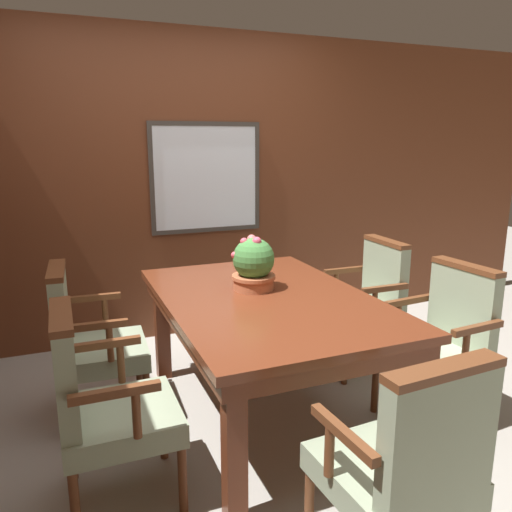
{
  "coord_description": "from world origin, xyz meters",
  "views": [
    {
      "loc": [
        -0.95,
        -2.36,
        1.61
      ],
      "look_at": [
        0.1,
        0.25,
        0.95
      ],
      "focal_mm": 35.0,
      "sensor_mm": 36.0,
      "label": 1
    }
  ],
  "objects_px": {
    "dining_table": "(266,312)",
    "chair_right_far": "(367,300)",
    "chair_head_near": "(406,462)",
    "potted_plant": "(254,264)",
    "chair_left_near": "(102,402)",
    "chair_left_far": "(87,338)",
    "chair_right_near": "(443,339)"
  },
  "relations": [
    {
      "from": "dining_table",
      "to": "chair_head_near",
      "type": "height_order",
      "value": "chair_head_near"
    },
    {
      "from": "dining_table",
      "to": "chair_right_far",
      "type": "relative_size",
      "value": 1.82
    },
    {
      "from": "chair_left_far",
      "to": "potted_plant",
      "type": "relative_size",
      "value": 2.87
    },
    {
      "from": "chair_left_far",
      "to": "chair_right_near",
      "type": "height_order",
      "value": "same"
    },
    {
      "from": "chair_left_near",
      "to": "chair_head_near",
      "type": "bearing_deg",
      "value": -130.83
    },
    {
      "from": "chair_right_far",
      "to": "potted_plant",
      "type": "height_order",
      "value": "potted_plant"
    },
    {
      "from": "dining_table",
      "to": "potted_plant",
      "type": "bearing_deg",
      "value": 95.19
    },
    {
      "from": "dining_table",
      "to": "chair_head_near",
      "type": "xyz_separation_m",
      "value": [
        0.02,
        -1.22,
        -0.16
      ]
    },
    {
      "from": "chair_head_near",
      "to": "chair_left_near",
      "type": "relative_size",
      "value": 1.0
    },
    {
      "from": "chair_left_near",
      "to": "chair_right_far",
      "type": "relative_size",
      "value": 1.0
    },
    {
      "from": "dining_table",
      "to": "chair_right_near",
      "type": "bearing_deg",
      "value": -22.37
    },
    {
      "from": "dining_table",
      "to": "chair_right_far",
      "type": "height_order",
      "value": "chair_right_far"
    },
    {
      "from": "chair_left_far",
      "to": "chair_head_near",
      "type": "relative_size",
      "value": 1.0
    },
    {
      "from": "chair_left_far",
      "to": "chair_right_far",
      "type": "distance_m",
      "value": 1.9
    },
    {
      "from": "chair_left_near",
      "to": "potted_plant",
      "type": "bearing_deg",
      "value": -59.6
    },
    {
      "from": "potted_plant",
      "to": "chair_left_far",
      "type": "bearing_deg",
      "value": 165.83
    },
    {
      "from": "chair_left_far",
      "to": "potted_plant",
      "type": "distance_m",
      "value": 1.05
    },
    {
      "from": "chair_head_near",
      "to": "potted_plant",
      "type": "distance_m",
      "value": 1.44
    },
    {
      "from": "chair_left_near",
      "to": "chair_right_near",
      "type": "height_order",
      "value": "same"
    },
    {
      "from": "chair_right_far",
      "to": "chair_head_near",
      "type": "bearing_deg",
      "value": -29.09
    },
    {
      "from": "chair_head_near",
      "to": "chair_right_near",
      "type": "distance_m",
      "value": 1.24
    },
    {
      "from": "chair_left_far",
      "to": "chair_right_near",
      "type": "xyz_separation_m",
      "value": [
        1.89,
        -0.78,
        0.0
      ]
    },
    {
      "from": "chair_head_near",
      "to": "potted_plant",
      "type": "height_order",
      "value": "potted_plant"
    },
    {
      "from": "chair_right_near",
      "to": "chair_head_near",
      "type": "bearing_deg",
      "value": -52.08
    },
    {
      "from": "chair_left_far",
      "to": "chair_left_near",
      "type": "height_order",
      "value": "same"
    },
    {
      "from": "chair_right_near",
      "to": "chair_right_far",
      "type": "bearing_deg",
      "value": 175.03
    },
    {
      "from": "chair_head_near",
      "to": "potted_plant",
      "type": "relative_size",
      "value": 2.87
    },
    {
      "from": "chair_right_near",
      "to": "potted_plant",
      "type": "height_order",
      "value": "potted_plant"
    },
    {
      "from": "chair_head_near",
      "to": "chair_left_near",
      "type": "bearing_deg",
      "value": -44.45
    },
    {
      "from": "chair_right_near",
      "to": "potted_plant",
      "type": "distance_m",
      "value": 1.17
    },
    {
      "from": "dining_table",
      "to": "chair_head_near",
      "type": "distance_m",
      "value": 1.23
    },
    {
      "from": "chair_left_near",
      "to": "chair_right_near",
      "type": "bearing_deg",
      "value": -89.85
    }
  ]
}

